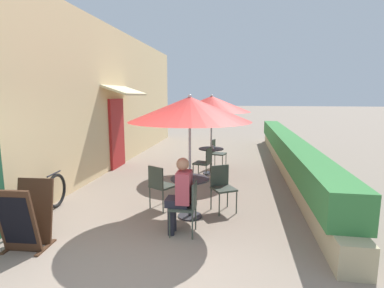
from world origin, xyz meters
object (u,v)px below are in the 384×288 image
(cafe_chair_near_right, at_px, (188,203))
(menu_board, at_px, (26,217))
(cafe_chair_near_left, at_px, (160,184))
(coffee_cup_mid, at_px, (213,147))
(patio_umbrella_mid, at_px, (212,104))
(patio_table_mid, at_px, (211,156))
(seated_patron_near_right, at_px, (181,193))
(patio_table_near, at_px, (190,190))
(cafe_chair_mid_left, at_px, (216,151))
(cafe_chair_near_back, at_px, (222,184))
(bicycle_leaning, at_px, (40,199))
(patio_umbrella_near, at_px, (190,109))
(coffee_cup_near, at_px, (181,176))
(cafe_chair_mid_right, at_px, (205,161))

(cafe_chair_near_right, bearing_deg, menu_board, 109.59)
(cafe_chair_near_left, height_order, coffee_cup_mid, cafe_chair_near_left)
(patio_umbrella_mid, height_order, menu_board, patio_umbrella_mid)
(cafe_chair_near_left, relative_size, cafe_chair_near_right, 1.00)
(coffee_cup_mid, bearing_deg, patio_table_mid, 146.58)
(seated_patron_near_right, distance_m, patio_table_mid, 3.81)
(patio_table_near, xyz_separation_m, cafe_chair_mid_left, (0.18, 3.80, 0.01))
(cafe_chair_near_right, relative_size, cafe_chair_near_back, 1.00)
(bicycle_leaning, bearing_deg, patio_umbrella_near, 6.55)
(patio_table_near, height_order, bicycle_leaning, bicycle_leaning)
(seated_patron_near_right, bearing_deg, patio_table_mid, -2.04)
(patio_table_near, relative_size, cafe_chair_mid_left, 0.84)
(menu_board, bearing_deg, cafe_chair_near_left, 45.82)
(coffee_cup_near, xyz_separation_m, bicycle_leaning, (-2.50, -0.44, -0.42))
(cafe_chair_near_right, relative_size, bicycle_leaning, 0.49)
(seated_patron_near_right, height_order, coffee_cup_near, seated_patron_near_right)
(seated_patron_near_right, xyz_separation_m, cafe_chair_mid_left, (0.21, 4.49, -0.17))
(seated_patron_near_right, distance_m, patio_umbrella_mid, 4.01)
(patio_table_near, xyz_separation_m, patio_table_mid, (0.08, 3.11, 0.00))
(cafe_chair_near_right, distance_m, bicycle_leaning, 2.75)
(patio_umbrella_near, relative_size, cafe_chair_mid_left, 2.56)
(cafe_chair_near_left, height_order, seated_patron_near_right, seated_patron_near_right)
(patio_umbrella_near, bearing_deg, bicycle_leaning, -169.32)
(cafe_chair_near_right, bearing_deg, bicycle_leaning, 85.75)
(cafe_chair_near_left, height_order, coffee_cup_near, cafe_chair_near_left)
(patio_umbrella_mid, bearing_deg, patio_umbrella_near, -91.52)
(patio_umbrella_near, bearing_deg, cafe_chair_near_left, 156.65)
(menu_board, bearing_deg, cafe_chair_mid_left, 62.59)
(cafe_chair_near_left, distance_m, cafe_chair_near_right, 1.20)
(patio_umbrella_near, bearing_deg, menu_board, -145.14)
(coffee_cup_near, xyz_separation_m, menu_board, (-1.99, -1.43, -0.30))
(cafe_chair_mid_left, bearing_deg, seated_patron_near_right, 11.44)
(cafe_chair_near_left, relative_size, patio_table_mid, 1.19)
(cafe_chair_near_left, relative_size, menu_board, 0.89)
(bicycle_leaning, xyz_separation_m, menu_board, (0.51, -0.99, 0.12))
(patio_umbrella_near, height_order, cafe_chair_mid_right, patio_umbrella_near)
(coffee_cup_near, height_order, menu_board, menu_board)
(cafe_chair_near_back, relative_size, cafe_chair_mid_right, 1.00)
(seated_patron_near_right, bearing_deg, cafe_chair_mid_left, -2.97)
(patio_table_mid, xyz_separation_m, menu_board, (-2.23, -4.61, -0.02))
(cafe_chair_near_back, distance_m, coffee_cup_near, 0.89)
(cafe_chair_mid_left, bearing_deg, patio_table_mid, 6.33)
(patio_table_mid, distance_m, coffee_cup_mid, 0.28)
(cafe_chair_near_right, distance_m, patio_table_mid, 3.80)
(patio_table_mid, xyz_separation_m, patio_umbrella_mid, (0.00, 0.00, 1.47))
(patio_umbrella_near, distance_m, bicycle_leaning, 3.15)
(patio_umbrella_near, bearing_deg, patio_table_mid, 88.48)
(patio_umbrella_near, height_order, patio_umbrella_mid, same)
(patio_table_near, distance_m, seated_patron_near_right, 0.71)
(coffee_cup_mid, distance_m, bicycle_leaning, 4.56)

